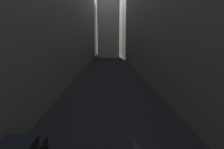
% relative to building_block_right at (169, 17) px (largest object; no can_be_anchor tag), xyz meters
% --- Properties ---
extents(ground_plane, '(264.00, 264.00, 0.00)m').
position_rel_building_block_right_xyz_m(ground_plane, '(-12.22, -2.00, -10.85)').
color(ground_plane, black).
extents(building_block_left, '(11.79, 108.00, 21.51)m').
position_rel_building_block_right_xyz_m(building_block_left, '(-23.61, 0.00, -0.09)').
color(building_block_left, slate).
rests_on(building_block_left, ground).
extents(building_block_right, '(13.43, 108.00, 21.70)m').
position_rel_building_block_right_xyz_m(building_block_right, '(0.00, 0.00, 0.00)').
color(building_block_right, '#60594F').
rests_on(building_block_right, ground).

